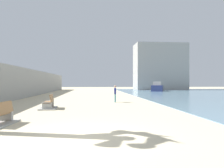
% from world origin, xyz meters
% --- Properties ---
extents(ground_plane, '(120.00, 120.00, 0.00)m').
position_xyz_m(ground_plane, '(0.00, 18.00, 0.00)').
color(ground_plane, beige).
extents(seawall, '(0.80, 64.00, 3.44)m').
position_xyz_m(seawall, '(-7.50, 18.00, 1.72)').
color(seawall, '#9E9E99').
rests_on(seawall, ground).
extents(bench_far, '(1.25, 2.18, 0.98)m').
position_xyz_m(bench_far, '(-2.48, 8.38, 0.23)').
color(bench_far, '#9E9E99').
rests_on(bench_far, ground).
extents(person_walking, '(0.21, 0.53, 1.52)m').
position_xyz_m(person_walking, '(2.55, 12.92, 0.87)').
color(person_walking, teal).
rests_on(person_walking, ground).
extents(boat_outer, '(3.89, 6.12, 1.90)m').
position_xyz_m(boat_outer, '(13.50, 37.28, 0.78)').
color(boat_outer, navy).
rests_on(boat_outer, water_bay).
extents(harbor_building, '(12.00, 6.00, 10.91)m').
position_xyz_m(harbor_building, '(16.63, 46.00, 5.45)').
color(harbor_building, '#9E9E99').
rests_on(harbor_building, ground).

